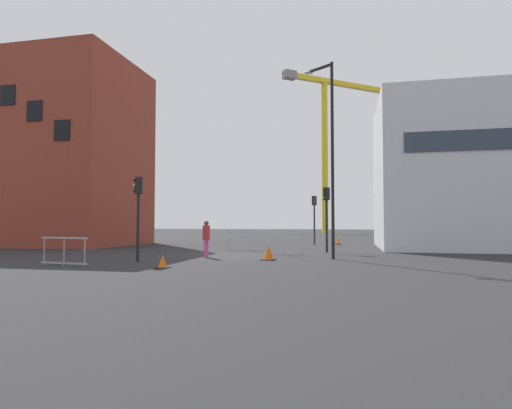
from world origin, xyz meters
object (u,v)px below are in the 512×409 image
at_px(traffic_light_crosswalk, 138,204).
at_px(traffic_cone_orange, 268,253).
at_px(traffic_cone_striped, 338,241).
at_px(construction_crane, 327,128).
at_px(traffic_cone_by_barrier, 163,262).
at_px(traffic_light_far, 326,208).
at_px(traffic_light_median, 314,212).
at_px(streetlamp_tall, 330,146).
at_px(pedestrian_walking, 206,236).

relative_size(traffic_light_crosswalk, traffic_cone_orange, 5.48).
relative_size(traffic_light_crosswalk, traffic_cone_striped, 6.46).
xyz_separation_m(construction_crane, traffic_cone_by_barrier, (-3.67, -47.92, -15.21)).
height_order(traffic_light_far, traffic_cone_striped, traffic_light_far).
height_order(construction_crane, traffic_light_median, construction_crane).
bearing_deg(traffic_light_far, streetlamp_tall, -84.92).
xyz_separation_m(streetlamp_tall, traffic_light_crosswalk, (-7.75, -3.19, -2.71)).
xyz_separation_m(streetlamp_tall, traffic_cone_orange, (-2.62, -1.17, -4.81)).
xyz_separation_m(streetlamp_tall, traffic_light_far, (-0.36, 4.05, -2.70)).
bearing_deg(traffic_light_far, pedestrian_walking, -139.21).
bearing_deg(traffic_cone_orange, traffic_light_median, 85.87).
relative_size(traffic_light_median, traffic_cone_by_barrier, 7.83).
bearing_deg(traffic_light_far, traffic_cone_orange, -113.39).
height_order(pedestrian_walking, traffic_cone_orange, pedestrian_walking).
height_order(streetlamp_tall, traffic_cone_by_barrier, streetlamp_tall).
bearing_deg(traffic_cone_striped, traffic_cone_orange, -100.87).
height_order(pedestrian_walking, traffic_cone_striped, pedestrian_walking).
bearing_deg(traffic_cone_orange, traffic_cone_striped, 79.13).
bearing_deg(traffic_light_median, traffic_cone_striped, 16.88).
distance_m(streetlamp_tall, traffic_light_far, 4.88).
bearing_deg(traffic_cone_striped, traffic_light_median, -163.12).
distance_m(streetlamp_tall, pedestrian_walking, 7.03).
xyz_separation_m(traffic_light_median, traffic_cone_by_barrier, (-4.06, -17.40, -2.23)).
xyz_separation_m(construction_crane, traffic_light_crosswalk, (-5.72, -45.93, -13.03)).
height_order(streetlamp_tall, traffic_light_median, streetlamp_tall).
distance_m(construction_crane, traffic_cone_striped, 33.68).
height_order(streetlamp_tall, traffic_cone_orange, streetlamp_tall).
distance_m(traffic_light_crosswalk, pedestrian_walking, 3.65).
bearing_deg(traffic_light_median, traffic_light_crosswalk, -111.59).
bearing_deg(streetlamp_tall, traffic_light_crosswalk, -157.64).
height_order(construction_crane, traffic_light_crosswalk, construction_crane).
height_order(construction_crane, streetlamp_tall, construction_crane).
relative_size(streetlamp_tall, traffic_cone_by_barrier, 19.38).
bearing_deg(pedestrian_walking, traffic_light_crosswalk, -128.04).
bearing_deg(traffic_cone_striped, pedestrian_walking, -113.34).
distance_m(pedestrian_walking, traffic_cone_striped, 14.49).
relative_size(construction_crane, pedestrian_walking, 13.37).
bearing_deg(streetlamp_tall, construction_crane, 92.73).
height_order(traffic_light_far, traffic_cone_orange, traffic_light_far).
distance_m(pedestrian_walking, traffic_cone_by_barrier, 4.70).
xyz_separation_m(traffic_light_far, traffic_cone_by_barrier, (-5.35, -9.22, -2.20)).
bearing_deg(streetlamp_tall, traffic_cone_by_barrier, -137.83).
distance_m(streetlamp_tall, traffic_light_crosswalk, 8.81).
height_order(streetlamp_tall, traffic_cone_striped, streetlamp_tall).
xyz_separation_m(streetlamp_tall, traffic_light_median, (-1.65, 12.23, -2.66)).
bearing_deg(pedestrian_walking, traffic_cone_striped, 66.66).
distance_m(traffic_light_median, traffic_cone_orange, 13.61).
bearing_deg(traffic_light_far, traffic_light_crosswalk, -135.59).
xyz_separation_m(traffic_cone_by_barrier, traffic_cone_striped, (5.76, 17.92, 0.04)).
relative_size(traffic_light_median, traffic_light_crosswalk, 1.02).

